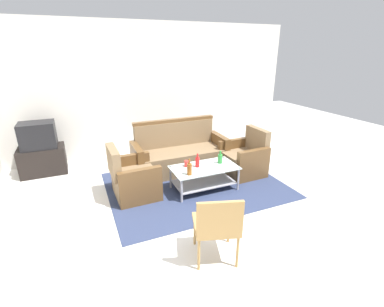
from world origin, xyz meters
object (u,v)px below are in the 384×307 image
Objects in this scene: coffee_table at (204,175)px; bottle_red at (197,162)px; armchair_right at (244,159)px; armchair_left at (133,179)px; couch at (180,155)px; tv_stand at (43,160)px; bottle_green at (220,158)px; cup at (187,164)px; television at (38,135)px; wicker_chair at (217,224)px; bottle_brown at (189,169)px.

bottle_red is at bearing 150.11° from coffee_table.
armchair_left is at bearing 88.81° from armchair_right.
coffee_table is (-0.98, -0.29, -0.02)m from armchair_right.
couch is 2.25× the size of tv_stand.
cup is (-0.58, 0.09, -0.03)m from bottle_green.
television reaches higher than armchair_right.
television reaches higher than coffee_table.
wicker_chair is at bearing 14.66° from armchair_left.
cup is (-0.17, -0.77, 0.14)m from couch.
tv_stand is at bearing 137.92° from bottle_brown.
couch is 0.98m from bottle_green.
television reaches higher than bottle_brown.
bottle_red is at bearing 179.10° from bottle_green.
armchair_left is at bearing 32.21° from couch.
armchair_right is 1.02m from coffee_table.
armchair_left reaches higher than coffee_table.
bottle_red reaches higher than cup.
bottle_green reaches higher than cup.
tv_stand is (-2.43, 1.75, -0.24)m from bottle_red.
cup is at bearing -36.21° from tv_stand.
tv_stand is 0.50m from television.
cup is at bearing 170.91° from bottle_green.
television is (0.00, 0.00, 0.50)m from tv_stand.
armchair_right is 3.65× the size of bottle_red.
couch is 2.12× the size of armchair_right.
armchair_left is 1.08m from bottle_red.
coffee_table is 3.11m from tv_stand.
couch is at bearing 57.64° from armchair_right.
coffee_table is at bearing 75.71° from armchair_left.
bottle_brown is 1.14× the size of bottle_red.
armchair_right reaches higher than tv_stand.
bottle_red is at bearing 77.54° from armchair_left.
bottle_brown is 0.32× the size of wicker_chair.
bottle_brown is at bearing 138.48° from television.
bottle_red is (1.04, -0.20, 0.21)m from armchair_left.
wicker_chair is at bearing 137.67° from armchair_right.
couch is 2.64m from television.
bottle_green is 3.36m from tv_stand.
couch reaches higher than coffee_table.
bottle_green is at bearing 9.01° from coffee_table.
coffee_table is (1.14, -0.26, -0.02)m from armchair_left.
tv_stand is at bearing 143.79° from cup.
couch reaches higher than tv_stand.
bottle_brown is at bearing -153.38° from coffee_table.
cup is (-0.26, 0.14, 0.19)m from coffee_table.
bottle_brown is at bearing 77.25° from couch.
wicker_chair is (-0.27, -1.41, -0.02)m from bottle_brown.
tv_stand is (-3.51, 1.52, -0.03)m from armchair_right.
tv_stand is at bearing 137.39° from wicker_chair.
bottle_red is 0.18m from cup.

